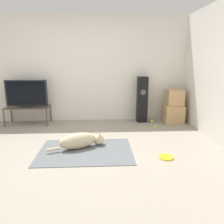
% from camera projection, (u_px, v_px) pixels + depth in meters
% --- Properties ---
extents(ground_plane, '(12.00, 12.00, 0.00)m').
position_uv_depth(ground_plane, '(74.00, 153.00, 3.60)').
color(ground_plane, '#9E9384').
extents(wall_back, '(8.00, 0.06, 2.55)m').
position_uv_depth(wall_back, '(82.00, 70.00, 5.35)').
color(wall_back, silver).
rests_on(wall_back, ground_plane).
extents(area_rug, '(1.56, 1.10, 0.01)m').
position_uv_depth(area_rug, '(86.00, 151.00, 3.67)').
color(area_rug, slate).
rests_on(area_rug, ground_plane).
extents(dog, '(0.95, 0.48, 0.28)m').
position_uv_depth(dog, '(81.00, 141.00, 3.78)').
color(dog, beige).
rests_on(dog, area_rug).
extents(frisbee, '(0.24, 0.24, 0.03)m').
position_uv_depth(frisbee, '(166.00, 157.00, 3.44)').
color(frisbee, yellow).
rests_on(frisbee, ground_plane).
extents(cardboard_box_lower, '(0.45, 0.41, 0.43)m').
position_uv_depth(cardboard_box_lower, '(173.00, 114.00, 5.35)').
color(cardboard_box_lower, tan).
rests_on(cardboard_box_lower, ground_plane).
extents(cardboard_box_upper, '(0.38, 0.35, 0.38)m').
position_uv_depth(cardboard_box_upper, '(175.00, 97.00, 5.27)').
color(cardboard_box_upper, tan).
rests_on(cardboard_box_upper, cardboard_box_lower).
extents(floor_speaker, '(0.24, 0.24, 1.11)m').
position_uv_depth(floor_speaker, '(142.00, 99.00, 5.36)').
color(floor_speaker, black).
rests_on(floor_speaker, ground_plane).
extents(tv_stand, '(1.02, 0.49, 0.42)m').
position_uv_depth(tv_stand, '(28.00, 109.00, 5.17)').
color(tv_stand, brown).
rests_on(tv_stand, ground_plane).
extents(tv, '(0.96, 0.20, 0.63)m').
position_uv_depth(tv, '(26.00, 94.00, 5.09)').
color(tv, '#232326').
rests_on(tv, tv_stand).
extents(tennis_ball_by_boxes, '(0.07, 0.07, 0.07)m').
position_uv_depth(tennis_ball_by_boxes, '(152.00, 121.00, 5.38)').
color(tennis_ball_by_boxes, '#C6E033').
rests_on(tennis_ball_by_boxes, ground_plane).
extents(tennis_ball_near_speaker, '(0.07, 0.07, 0.07)m').
position_uv_depth(tennis_ball_near_speaker, '(155.00, 127.00, 4.92)').
color(tennis_ball_near_speaker, '#C6E033').
rests_on(tennis_ball_near_speaker, ground_plane).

